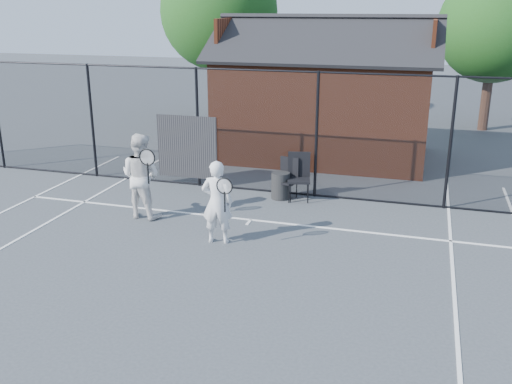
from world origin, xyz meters
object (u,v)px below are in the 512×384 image
(clubhouse, at_px, (325,104))
(chair_left, at_px, (299,178))
(chair_right, at_px, (286,180))
(player_back, at_px, (141,176))
(player_front, at_px, (217,202))
(waste_bin, at_px, (281,186))

(clubhouse, relative_size, chair_left, 5.92)
(chair_right, bearing_deg, clubhouse, 97.36)
(player_back, bearing_deg, chair_right, 36.96)
(chair_left, distance_m, chair_right, 0.31)
(player_front, bearing_deg, clubhouse, 84.03)
(player_back, height_order, waste_bin, player_back)
(player_back, relative_size, chair_left, 1.69)
(chair_right, distance_m, waste_bin, 0.21)
(clubhouse, height_order, player_front, clubhouse)
(chair_left, relative_size, chair_right, 1.14)
(clubhouse, distance_m, chair_right, 4.54)
(clubhouse, bearing_deg, chair_left, -87.55)
(clubhouse, bearing_deg, waste_bin, -93.29)
(player_front, distance_m, chair_left, 3.09)
(waste_bin, bearing_deg, chair_right, 0.00)
(player_back, height_order, chair_right, player_back)
(player_front, xyz_separation_m, player_back, (-2.07, 0.88, 0.10))
(player_front, bearing_deg, chair_left, 71.97)
(clubhouse, relative_size, player_front, 3.95)
(clubhouse, xyz_separation_m, player_back, (-2.84, -6.45, -0.68))
(chair_left, distance_m, waste_bin, 0.50)
(clubhouse, height_order, chair_left, clubhouse)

